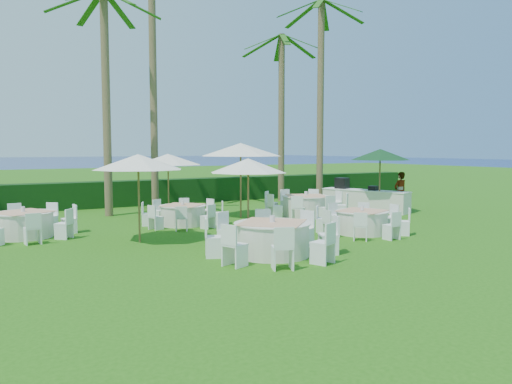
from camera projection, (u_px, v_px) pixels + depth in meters
ground at (265, 249)px, 13.58m from camera, size 120.00×120.00×0.00m
hedge at (135, 193)px, 23.85m from camera, size 34.00×1.00×1.20m
ocean at (4, 162)px, 101.30m from camera, size 260.00×260.00×0.00m
banquet_table_b at (272, 238)px, 12.67m from camera, size 3.33×3.33×1.02m
banquet_table_c at (362, 221)px, 15.97m from camera, size 2.94×2.94×0.90m
banquet_table_d at (24, 224)px, 15.28m from camera, size 3.15×3.15×0.95m
banquet_table_e at (183, 214)px, 17.72m from camera, size 2.80×2.80×0.88m
banquet_table_f at (306, 205)px, 20.04m from camera, size 3.34×3.34×1.00m
umbrella_a at (138, 162)px, 14.30m from camera, size 2.62×2.62×2.56m
umbrella_b at (248, 166)px, 14.64m from camera, size 2.31×2.31×2.43m
umbrella_c at (168, 159)px, 19.73m from camera, size 2.72×2.72×2.51m
umbrella_d at (241, 150)px, 19.45m from camera, size 3.22×3.22×2.93m
umbrella_green at (380, 155)px, 20.99m from camera, size 2.45×2.45×2.70m
buffet_table at (364, 199)px, 21.85m from camera, size 2.07×4.00×1.40m
staff_person at (400, 192)px, 21.45m from camera, size 0.64×0.43×1.72m
palm_b at (106, 93)px, 19.74m from camera, size 4.30×4.34×8.88m
palm_c at (153, 71)px, 22.00m from camera, size 4.20×4.39×11.31m
palm_d at (281, 110)px, 25.52m from camera, size 4.41×4.09×8.51m
palm_e at (320, 93)px, 23.96m from camera, size 4.32×4.32×9.78m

